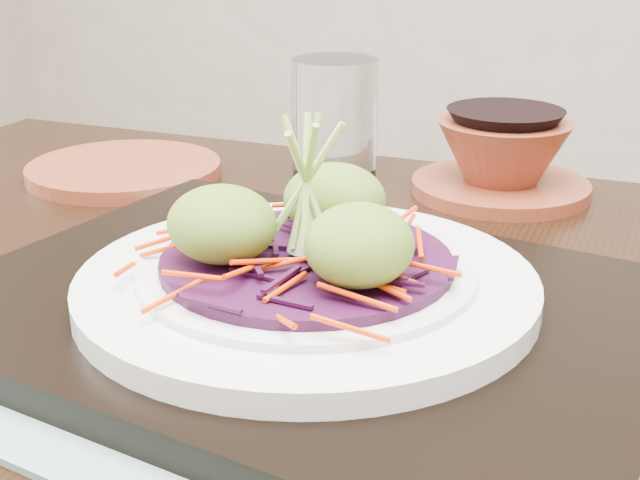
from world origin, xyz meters
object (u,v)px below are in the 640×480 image
at_px(dining_table, 342,433).
at_px(water_glass, 335,120).
at_px(serving_tray, 307,311).
at_px(white_plate, 307,283).
at_px(terracotta_side_plate, 124,170).
at_px(terracotta_bowl_set, 502,161).

distance_m(dining_table, water_glass, 0.33).
xyz_separation_m(serving_tray, white_plate, (-0.00, 0.00, 0.02)).
bearing_deg(dining_table, serving_tray, -106.90).
xyz_separation_m(dining_table, white_plate, (-0.01, -0.04, 0.12)).
distance_m(serving_tray, white_plate, 0.02).
relative_size(dining_table, white_plate, 4.03).
relative_size(terracotta_side_plate, terracotta_bowl_set, 1.06).
xyz_separation_m(dining_table, terracotta_bowl_set, (0.04, 0.28, 0.12)).
relative_size(white_plate, terracotta_bowl_set, 1.60).
bearing_deg(terracotta_side_plate, white_plate, -38.25).
distance_m(white_plate, terracotta_side_plate, 0.37).
bearing_deg(white_plate, serving_tray, -26.57).
relative_size(water_glass, terracotta_bowl_set, 0.65).
bearing_deg(white_plate, terracotta_side_plate, 141.75).
relative_size(serving_tray, white_plate, 1.54).
bearing_deg(terracotta_side_plate, serving_tray, -38.25).
distance_m(white_plate, terracotta_bowl_set, 0.32).
height_order(dining_table, terracotta_side_plate, terracotta_side_plate).
relative_size(serving_tray, water_glass, 3.76).
relative_size(dining_table, water_glass, 9.84).
xyz_separation_m(dining_table, terracotta_side_plate, (-0.30, 0.20, 0.10)).
relative_size(white_plate, water_glass, 2.44).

